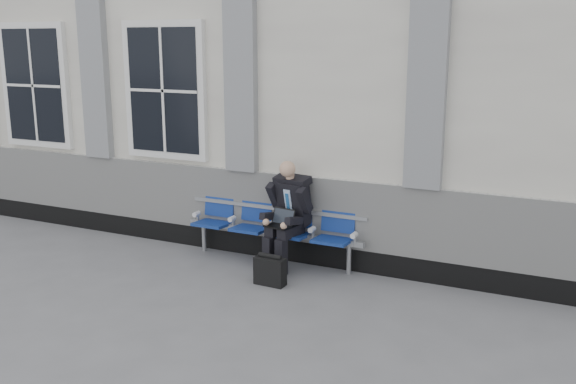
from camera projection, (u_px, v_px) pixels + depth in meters
The scene contains 5 objects.
ground at pixel (85, 268), 8.50m from camera, with size 70.00×70.00×0.00m, color slate.
station_building at pixel (218, 84), 11.05m from camera, with size 14.40×4.40×4.49m.
bench at pixel (273, 222), 8.64m from camera, with size 2.60×0.47×0.91m.
businessman at pixel (288, 211), 8.35m from camera, with size 0.62×0.83×1.44m.
briefcase at pixel (270, 271), 7.88m from camera, with size 0.40×0.18×0.40m.
Camera 1 is at (5.89, -6.10, 2.93)m, focal length 40.00 mm.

